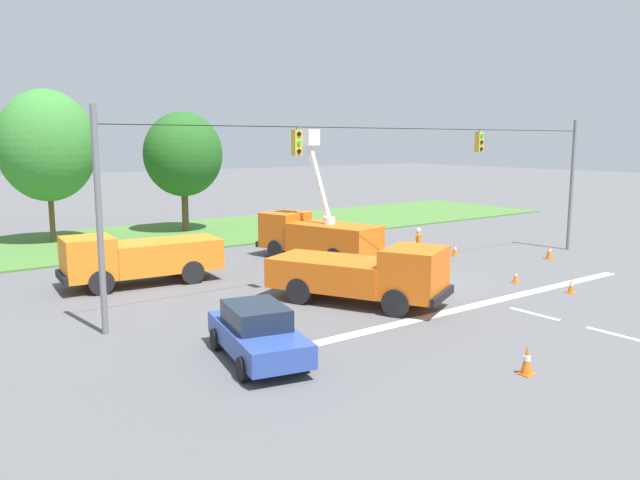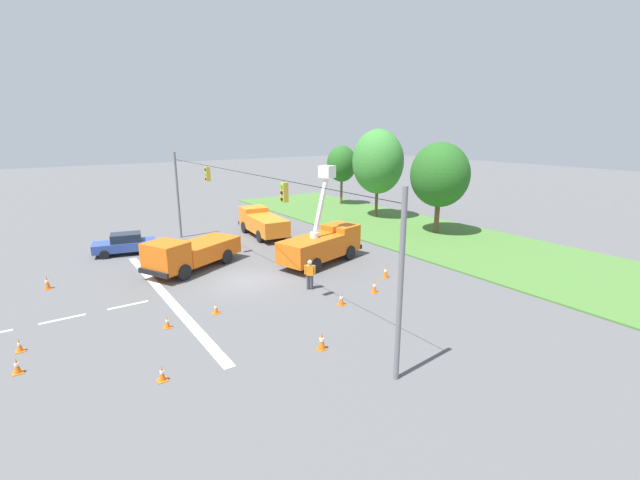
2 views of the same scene
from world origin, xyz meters
name	(u,v)px [view 2 (image 2 of 2)]	position (x,y,z in m)	size (l,w,h in m)	color
ground_plane	(246,280)	(0.00, 0.00, 0.00)	(200.00, 200.00, 0.00)	#565659
grass_verge	(441,238)	(0.00, 18.00, 0.05)	(56.00, 12.00, 0.10)	#477533
lane_markings	(139,303)	(0.00, -6.28, 0.00)	(17.60, 15.25, 0.01)	silver
signal_gantry	(243,212)	(-0.07, 0.00, 4.25)	(26.20, 0.33, 7.20)	slate
tree_far_west	(342,164)	(-18.17, 21.19, 4.95)	(3.59, 3.54, 7.12)	brown
tree_west	(378,162)	(-9.83, 19.41, 5.78)	(5.59, 4.88, 9.03)	brown
tree_centre	(440,175)	(-1.51, 19.04, 5.18)	(5.19, 4.81, 7.96)	brown
utility_truck_bucket_lift	(322,243)	(-0.31, 5.90, 1.40)	(3.94, 7.01, 6.65)	orange
utility_truck_support_near	(190,253)	(-3.96, -2.10, 1.16)	(5.22, 7.15, 2.28)	orange
utility_truck_support_far	(262,222)	(-9.57, 6.04, 1.19)	(6.82, 2.85, 2.21)	orange
sedan_blue	(125,244)	(-10.31, -4.93, 0.79)	(2.64, 4.58, 1.56)	#2D4799
road_worker	(310,273)	(3.50, 2.40, 1.00)	(0.46, 0.52, 1.77)	#383842
traffic_cone_foreground_left	(374,286)	(6.02, 5.12, 0.37)	(0.36, 0.36, 0.74)	orange
traffic_cone_foreground_right	(19,345)	(2.61, -11.53, 0.27)	(0.36, 0.36, 0.58)	orange
traffic_cone_mid_left	(47,282)	(-5.22, -10.15, 0.40)	(0.36, 0.36, 0.80)	orange
traffic_cone_mid_right	(322,341)	(9.63, -1.03, 0.40)	(0.36, 0.36, 0.81)	orange
traffic_cone_near_bucket	(162,373)	(8.20, -7.21, 0.30)	(0.36, 0.36, 0.62)	orange
traffic_cone_lane_edge_a	(341,299)	(6.36, 2.49, 0.36)	(0.36, 0.36, 0.73)	orange
traffic_cone_lane_edge_b	(386,271)	(4.54, 7.36, 0.41)	(0.36, 0.36, 0.83)	orange
traffic_cone_far_left	(167,322)	(3.87, -5.82, 0.28)	(0.36, 0.36, 0.59)	orange
traffic_cone_far_right	(17,366)	(4.57, -11.62, 0.31)	(0.36, 0.36, 0.65)	orange
traffic_cone_centre_line	(216,308)	(3.63, -3.35, 0.28)	(0.36, 0.36, 0.59)	orange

